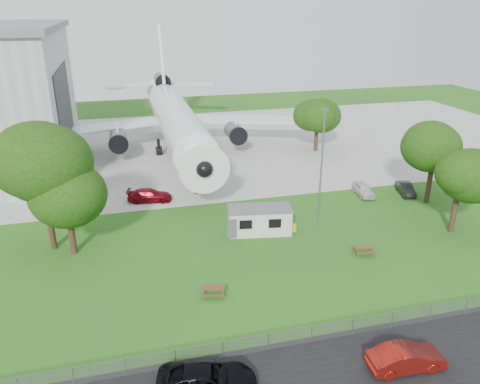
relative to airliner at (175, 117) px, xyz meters
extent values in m
plane|color=#31741B|center=(2.00, -35.86, -5.27)|extent=(160.00, 160.00, 0.00)
cube|color=black|center=(2.00, -48.86, -5.26)|extent=(120.00, 8.00, 0.02)
cube|color=#B7B7B2|center=(2.00, 2.14, -5.25)|extent=(120.00, 46.00, 0.03)
cube|color=#2D3033|center=(-14.93, -2.86, 1.48)|extent=(0.16, 16.00, 12.96)
cylinder|color=white|center=(0.00, -1.86, -0.17)|extent=(5.40, 34.00, 5.40)
cone|color=white|center=(0.00, -20.86, -0.17)|extent=(5.40, 5.50, 5.40)
cone|color=white|center=(0.00, 19.14, 0.63)|extent=(4.86, 9.00, 4.86)
cube|color=white|center=(-12.50, 1.34, -1.37)|extent=(21.36, 10.77, 0.36)
cube|color=white|center=(12.50, 1.34, -1.37)|extent=(21.36, 10.77, 0.36)
cube|color=white|center=(0.00, 19.14, 6.33)|extent=(0.46, 9.96, 12.17)
cylinder|color=#515459|center=(-8.50, -2.36, -2.27)|extent=(2.50, 4.20, 2.50)
cylinder|color=#515459|center=(8.50, -2.36, -2.27)|extent=(2.50, 4.20, 2.50)
cylinder|color=#515459|center=(0.00, 18.14, 2.63)|extent=(2.60, 4.50, 2.60)
cylinder|color=black|center=(0.00, -17.36, -4.07)|extent=(0.36, 0.36, 2.40)
cylinder|color=black|center=(-2.80, -0.86, -4.07)|extent=(0.44, 0.44, 2.40)
cylinder|color=black|center=(2.80, -0.86, -4.07)|extent=(0.44, 0.44, 2.40)
cube|color=beige|center=(4.35, -28.99, -4.02)|extent=(6.33, 3.44, 2.50)
cube|color=#59595B|center=(4.35, -28.99, -2.71)|extent=(6.56, 3.67, 0.12)
cylinder|color=gold|center=(7.75, -29.59, -4.92)|extent=(0.50, 0.50, 0.70)
cube|color=gray|center=(2.00, -45.36, -5.27)|extent=(58.00, 0.04, 1.30)
cylinder|color=slate|center=(10.20, -29.66, 0.73)|extent=(0.16, 0.16, 12.00)
cylinder|color=#382619|center=(-14.93, -27.35, -3.00)|extent=(0.56, 0.56, 4.54)
sphere|color=#2C5712|center=(-14.93, -27.35, 2.55)|extent=(8.83, 8.83, 8.83)
cylinder|color=#382619|center=(-13.08, -28.73, -3.71)|extent=(0.56, 0.56, 3.12)
sphere|color=#2C5712|center=(-13.08, -28.73, 0.10)|extent=(6.90, 6.90, 6.90)
cylinder|color=#382619|center=(22.80, -33.53, -3.56)|extent=(0.56, 0.56, 3.42)
sphere|color=#2C5712|center=(22.80, -33.53, 0.61)|extent=(6.44, 6.44, 6.44)
cylinder|color=#382619|center=(24.85, -26.61, -3.50)|extent=(0.56, 0.56, 3.54)
sphere|color=#2C5712|center=(24.85, -26.61, 0.83)|extent=(7.49, 7.49, 7.49)
cylinder|color=#382619|center=(20.54, -4.91, -3.63)|extent=(0.56, 0.56, 3.28)
sphere|color=#2C5712|center=(20.54, -4.91, 0.38)|extent=(6.03, 6.03, 6.03)
imported|color=maroon|center=(7.69, -49.06, -4.47)|extent=(4.91, 1.93, 1.59)
imported|color=black|center=(-4.48, -47.78, -4.47)|extent=(6.21, 3.83, 1.60)
imported|color=silver|center=(18.94, -22.87, -4.57)|extent=(2.11, 4.27, 1.40)
imported|color=black|center=(23.87, -23.85, -4.61)|extent=(2.42, 4.25, 1.33)
imported|color=maroon|center=(-5.52, -18.46, -4.55)|extent=(5.27, 2.94, 1.44)
camera|label=1|loc=(-7.88, -68.47, 15.77)|focal=35.00mm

